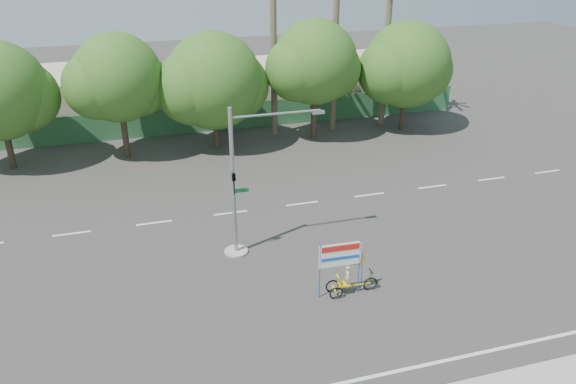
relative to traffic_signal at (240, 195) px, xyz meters
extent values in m
plane|color=#33302D|center=(2.20, -3.98, -2.92)|extent=(120.00, 120.00, 0.00)
cube|color=#336B3D|center=(2.20, 17.52, -1.92)|extent=(38.00, 0.08, 2.00)
cube|color=beige|center=(-7.80, 22.02, -0.92)|extent=(12.00, 8.00, 4.00)
cube|color=beige|center=(10.20, 22.02, -1.12)|extent=(14.00, 8.00, 3.60)
cylinder|color=#473828|center=(-11.80, 14.02, -1.16)|extent=(0.40, 0.40, 3.52)
sphere|color=#235C1B|center=(-10.45, 14.32, 1.48)|extent=(4.32, 4.32, 4.32)
cylinder|color=#473828|center=(-4.80, 14.02, -1.05)|extent=(0.40, 0.40, 3.74)
sphere|color=#235C1B|center=(-4.80, 14.02, 2.35)|extent=(5.60, 5.60, 5.60)
sphere|color=#235C1B|center=(-3.54, 14.32, 1.76)|extent=(4.03, 4.03, 4.03)
sphere|color=#235C1B|center=(-6.06, 13.77, 2.01)|extent=(4.26, 4.26, 4.26)
cylinder|color=#473828|center=(1.20, 14.02, -1.27)|extent=(0.40, 0.40, 3.30)
sphere|color=#235C1B|center=(1.20, 14.02, 1.73)|extent=(6.40, 6.40, 6.40)
sphere|color=#235C1B|center=(2.64, 14.32, 1.21)|extent=(4.61, 4.61, 4.61)
sphere|color=#235C1B|center=(-0.24, 13.77, 1.43)|extent=(4.86, 4.86, 4.86)
cylinder|color=#473828|center=(8.20, 14.02, -0.98)|extent=(0.40, 0.40, 3.87)
sphere|color=#235C1B|center=(8.20, 14.02, 2.54)|extent=(5.80, 5.80, 5.80)
sphere|color=#235C1B|center=(9.50, 14.32, 1.92)|extent=(4.18, 4.18, 4.18)
sphere|color=#235C1B|center=(6.89, 13.77, 2.19)|extent=(4.41, 4.41, 4.41)
cylinder|color=#473828|center=(15.20, 14.02, -1.20)|extent=(0.40, 0.40, 3.43)
sphere|color=#235C1B|center=(15.20, 14.02, 1.92)|extent=(6.20, 6.20, 6.20)
sphere|color=#235C1B|center=(16.59, 14.32, 1.37)|extent=(4.46, 4.46, 4.46)
sphere|color=#235C1B|center=(13.80, 13.77, 1.61)|extent=(4.71, 4.71, 4.71)
cylinder|color=#70604C|center=(10.20, 15.52, 5.58)|extent=(0.44, 0.44, 17.00)
cylinder|color=#70604C|center=(14.20, 15.52, 4.58)|extent=(0.44, 0.44, 15.00)
cylinder|color=#70604C|center=(5.70, 15.52, 4.08)|extent=(0.44, 0.44, 14.00)
cylinder|color=gray|center=(-0.30, 0.02, -2.87)|extent=(1.10, 1.10, 0.10)
cylinder|color=gray|center=(-0.30, 0.02, 0.58)|extent=(0.18, 0.18, 7.00)
cylinder|color=gray|center=(1.70, 0.02, 3.63)|extent=(4.00, 0.10, 0.10)
cube|color=gray|center=(3.60, 0.02, 3.53)|extent=(0.55, 0.20, 0.12)
imported|color=black|center=(-0.30, -0.20, 0.68)|extent=(0.16, 0.20, 1.00)
cube|color=#14662D|center=(0.05, 0.02, 0.23)|extent=(0.70, 0.04, 0.18)
torus|color=black|center=(4.49, -4.49, -2.64)|extent=(0.63, 0.10, 0.63)
torus|color=black|center=(2.92, -4.17, -2.66)|extent=(0.59, 0.09, 0.59)
torus|color=black|center=(2.90, -4.69, -2.66)|extent=(0.59, 0.09, 0.59)
cube|color=gold|center=(3.70, -4.46, -2.58)|extent=(1.58, 0.12, 0.06)
cube|color=gold|center=(2.91, -4.43, -2.64)|extent=(0.08, 0.56, 0.05)
cube|color=gold|center=(3.33, -4.44, -2.45)|extent=(0.48, 0.41, 0.06)
cube|color=gold|center=(3.08, -4.43, -2.19)|extent=(0.23, 0.40, 0.50)
cylinder|color=black|center=(4.49, -4.49, -2.27)|extent=(0.03, 0.03, 0.51)
cube|color=black|center=(4.49, -4.49, -2.02)|extent=(0.05, 0.42, 0.04)
imported|color=#CCB284|center=(3.47, -4.45, -2.10)|extent=(0.25, 0.38, 1.00)
cylinder|color=blue|center=(2.26, -4.40, -1.66)|extent=(0.05, 0.05, 2.51)
cylinder|color=blue|center=(3.94, -4.47, -1.66)|extent=(0.05, 0.05, 2.51)
cube|color=white|center=(3.10, -4.43, -1.01)|extent=(1.77, 0.12, 1.02)
cube|color=red|center=(3.10, -4.47, -0.69)|extent=(1.58, 0.08, 0.24)
cube|color=blue|center=(3.10, -4.47, -1.15)|extent=(1.58, 0.08, 0.13)
cylinder|color=black|center=(4.08, -4.47, -1.94)|extent=(0.02, 0.02, 1.95)
cube|color=red|center=(3.75, -4.46, -1.34)|extent=(0.82, 0.05, 0.61)
camera|label=1|loc=(-4.26, -22.29, 10.83)|focal=35.00mm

